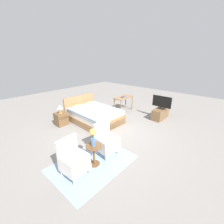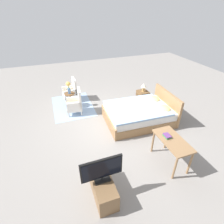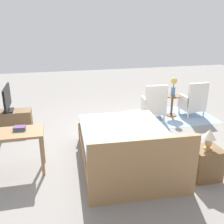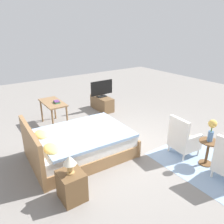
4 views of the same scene
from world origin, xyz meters
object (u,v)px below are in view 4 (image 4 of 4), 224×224
Objects in this scene: side_table at (208,150)px; flower_vase at (212,128)px; vanity_desk at (53,106)px; tv_stand at (102,103)px; book_stack at (57,102)px; tv_flatscreen at (102,89)px; bed at (79,144)px; nightstand at (72,186)px; armchair_by_window_right at (183,139)px; table_lamp at (70,162)px.

flower_vase is (-0.00, 0.00, 0.50)m from side_table.
tv_stand is at bearing -81.06° from vanity_desk.
book_stack is at bearing -153.07° from vanity_desk.
tv_flatscreen is 1.84m from book_stack.
bed reaches higher than nightstand.
flower_vase is at bearing -179.10° from tv_flatscreen.
flower_vase is 0.50× the size of tv_stand.
side_table is 1.17× the size of flower_vase.
bed is at bearing 48.52° from flower_vase.
tv_flatscreen is (3.49, -0.05, 0.39)m from armchair_by_window_right.
tv_flatscreen is 1.89m from vanity_desk.
side_table is at bearing -152.79° from vanity_desk.
table_lamp is 4.30m from tv_flatscreen.
armchair_by_window_right reaches higher than vanity_desk.
bed is at bearing 137.61° from tv_flatscreen.
side_table is at bearing -179.10° from tv_stand.
tv_stand is 1.93m from vanity_desk.
tv_flatscreen is at bearing -76.29° from book_stack.
table_lamp is 4.32m from tv_stand.
table_lamp reaches higher than tv_stand.
side_table is 4.08m from book_stack.
table_lamp reaches higher than side_table.
armchair_by_window_right reaches higher than table_lamp.
tv_stand is (2.20, -2.01, -0.06)m from bed.
table_lamp is at bearing 75.49° from side_table.
armchair_by_window_right is 0.73m from flower_vase.
vanity_desk is (3.03, -0.86, 0.36)m from nightstand.
side_table is 2.91m from table_lamp.
table_lamp is at bearing 162.09° from book_stack.
tv_flatscreen is at bearing -39.35° from table_lamp.
vanity_desk is at bearing 29.56° from armchair_by_window_right.
flower_vase is 4.09m from tv_stand.
armchair_by_window_right is 4.62× the size of book_stack.
vanity_desk is at bearing 99.01° from tv_flatscreen.
table_lamp is 0.32× the size of vanity_desk.
table_lamp is at bearing 140.63° from tv_stand.
bed is 2.68× the size of tv_flatscreen.
flower_vase is 4.04m from tv_flatscreen.
bed reaches higher than table_lamp.
bed is at bearing 48.52° from side_table.
vanity_desk is at bearing 98.94° from tv_stand.
armchair_by_window_right is 1.93× the size of flower_vase.
book_stack is at bearing -17.91° from table_lamp.
book_stack is (-0.44, 1.79, -0.01)m from tv_flatscreen.
tv_stand is (4.04, 0.06, -0.62)m from flower_vase.
table_lamp is at bearing 86.39° from armchair_by_window_right.
table_lamp is at bearing 140.65° from tv_flatscreen.
armchair_by_window_right is 0.96× the size of tv_stand.
tv_stand is (3.32, -2.72, -0.50)m from table_lamp.
flower_vase is (-1.84, -2.08, 0.55)m from bed.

